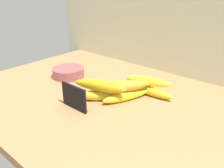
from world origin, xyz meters
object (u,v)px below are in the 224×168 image
Objects in this scene: banana_6 at (128,86)px; banana_7 at (100,86)px; banana_1 at (111,86)px; fruit_bowl at (68,72)px; banana_5 at (148,81)px; banana_3 at (99,95)px; chalkboard_sign at (74,98)px; banana_4 at (150,91)px; banana_2 at (124,89)px; banana_0 at (126,96)px.

banana_7 is at bearing -133.45° from banana_6.
banana_6 reaches higher than banana_1.
fruit_bowl reaches higher than banana_1.
banana_3 is at bearing -123.17° from banana_5.
banana_3 reaches higher than banana_1.
chalkboard_sign reaches higher than banana_3.
banana_4 is at bearing -15.25° from banana_5.
banana_7 reaches higher than banana_4.
chalkboard_sign is 0.69× the size of banana_2.
banana_0 is at bearing -105.84° from banana_5.
fruit_bowl is 23.53cm from banana_1.
banana_2 is 11.04cm from banana_7.
banana_0 is 10.18cm from banana_4.
chalkboard_sign is 0.58× the size of banana_4.
banana_5 reaches higher than banana_1.
banana_5 is (2.75, 9.69, 3.37)cm from banana_0.
banana_0 is 1.08× the size of banana_1.
banana_3 is 19.00cm from banana_5.
chalkboard_sign reaches higher than banana_6.
banana_5 is at bearing 64.38° from chalkboard_sign.
banana_3 reaches higher than banana_0.
fruit_bowl is at bearing -174.92° from banana_1.
fruit_bowl is 0.73× the size of banana_4.
banana_6 is at bearing 46.55° from banana_7.
fruit_bowl is 0.87× the size of banana_3.
banana_0 is 10.04cm from banana_7.
chalkboard_sign is at bearing -106.49° from banana_2.
chalkboard_sign reaches higher than fruit_bowl.
banana_7 reaches higher than banana_3.
banana_7 reaches higher than fruit_bowl.
banana_1 is at bearing 161.21° from banana_0.
chalkboard_sign is 10.19cm from banana_7.
banana_5 is (10.25, 15.68, 3.18)cm from banana_3.
banana_2 is 0.94× the size of banana_6.
banana_0 is 3.77cm from banana_6.
banana_0 is at bearing -45.85° from banana_2.
banana_5 is at bearing 72.52° from banana_6.
banana_7 is (-10.95, -15.42, 4.14)cm from banana_4.
banana_2 is at bearing 134.15° from banana_0.
chalkboard_sign is at bearing -88.58° from banana_1.
chalkboard_sign is 0.56× the size of banana_7.
banana_5 is (36.11, 8.40, 3.01)cm from fruit_bowl.
chalkboard_sign reaches higher than banana_4.
banana_5 reaches higher than banana_4.
banana_7 reaches higher than banana_6.
banana_1 is 0.89× the size of banana_4.
chalkboard_sign reaches higher than banana_7.
banana_1 is at bearing -176.30° from banana_2.
banana_2 reaches higher than banana_0.
banana_7 reaches higher than banana_5.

